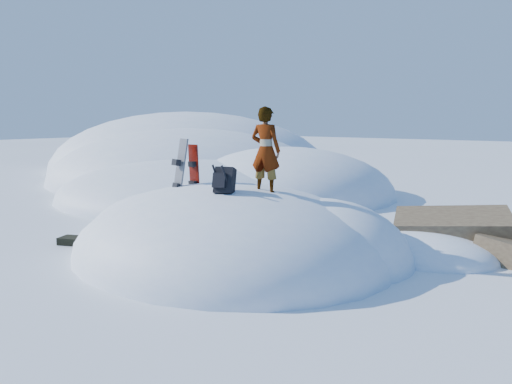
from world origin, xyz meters
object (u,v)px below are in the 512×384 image
Objects in this scene: snowboard_dark at (178,177)px; backpack at (224,181)px; snowboard_red at (194,176)px; person at (266,151)px.

snowboard_dark is 1.51m from backpack.
snowboard_red is 0.38m from snowboard_dark.
snowboard_dark is (-0.10, -0.37, 0.01)m from snowboard_red.
snowboard_dark is 2.09m from person.
snowboard_dark reaches higher than backpack.
snowboard_red is 1.52m from backpack.
snowboard_red is 1.95m from person.
person is (1.85, 0.09, 0.62)m from snowboard_red.
person reaches higher than snowboard_red.
backpack is (1.38, -0.62, 0.06)m from snowboard_red.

